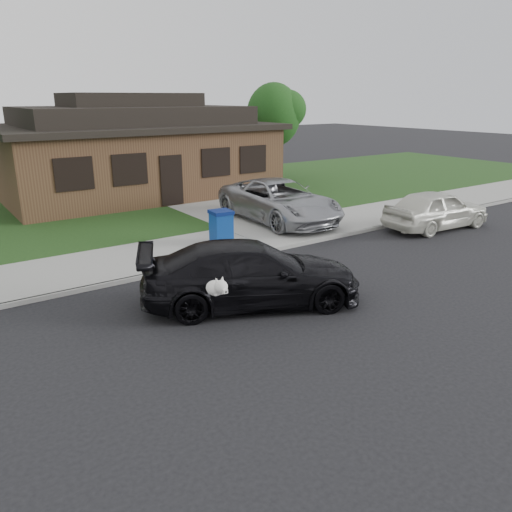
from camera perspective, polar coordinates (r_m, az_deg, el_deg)
ground at (r=10.87m, az=-3.18°, el=-7.38°), size 120.00×120.00×0.00m
sidewalk at (r=15.06m, az=-13.26°, el=-0.34°), size 60.00×3.00×0.12m
curb at (r=13.74m, az=-10.90°, el=-1.94°), size 60.00×0.12×0.12m
lawn at (r=22.48m, az=-20.99°, el=4.90°), size 60.00×13.00×0.13m
driveway at (r=21.98m, az=-3.63°, el=5.79°), size 4.50×13.00×0.14m
sedan at (r=11.45m, az=-0.55°, el=-2.05°), size 5.45×3.96×1.47m
minivan at (r=18.74m, az=2.68°, el=6.32°), size 2.72×5.59×1.53m
white_compact at (r=19.31m, az=19.93°, el=5.05°), size 4.33×2.00×1.44m
recycling_bin at (r=15.92m, az=-3.99°, el=3.35°), size 0.70×0.72×1.08m
house at (r=25.24m, az=-13.76°, el=11.62°), size 12.60×8.60×4.65m
tree_1 at (r=28.62m, az=2.37°, el=15.94°), size 3.15×3.00×5.25m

